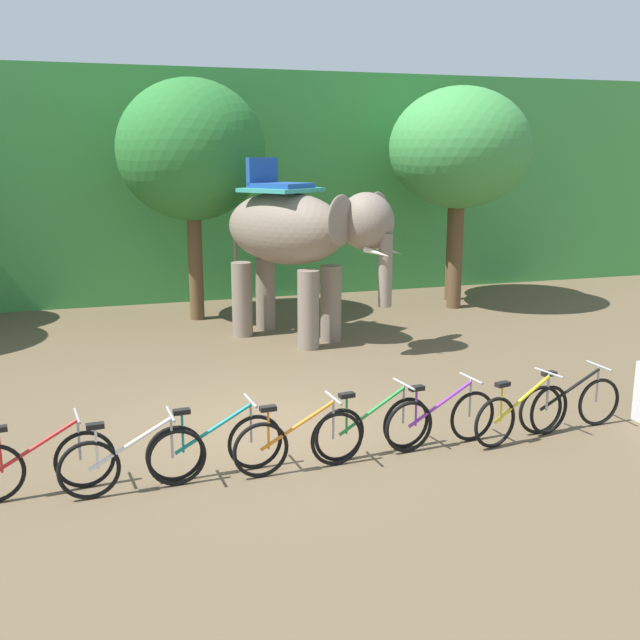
{
  "coord_description": "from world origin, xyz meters",
  "views": [
    {
      "loc": [
        -2.35,
        -9.85,
        3.89
      ],
      "look_at": [
        1.04,
        1.0,
        1.3
      ],
      "focal_mm": 41.48,
      "sensor_mm": 36.0,
      "label": 1
    }
  ],
  "objects_px": {
    "bike_green": "(373,427)",
    "tree_center": "(460,149)",
    "elephant": "(298,236)",
    "bike_orange": "(299,442)",
    "bike_purple": "(441,419)",
    "bike_white": "(133,461)",
    "bike_red": "(39,464)",
    "bike_black": "(570,404)",
    "bike_teal": "(216,445)",
    "tree_left": "(191,151)",
    "bike_yellow": "(522,414)",
    "tree_far_left": "(454,154)"
  },
  "relations": [
    {
      "from": "elephant",
      "to": "bike_orange",
      "type": "relative_size",
      "value": 2.31
    },
    {
      "from": "bike_teal",
      "to": "bike_yellow",
      "type": "bearing_deg",
      "value": -2.07
    },
    {
      "from": "elephant",
      "to": "bike_red",
      "type": "distance_m",
      "value": 7.94
    },
    {
      "from": "elephant",
      "to": "bike_yellow",
      "type": "xyz_separation_m",
      "value": [
        1.43,
        -6.26,
        -1.82
      ]
    },
    {
      "from": "tree_far_left",
      "to": "elephant",
      "type": "height_order",
      "value": "tree_far_left"
    },
    {
      "from": "elephant",
      "to": "tree_far_left",
      "type": "bearing_deg",
      "value": 30.91
    },
    {
      "from": "bike_orange",
      "to": "bike_black",
      "type": "xyz_separation_m",
      "value": [
        4.07,
        0.21,
        0.0
      ]
    },
    {
      "from": "bike_red",
      "to": "tree_left",
      "type": "bearing_deg",
      "value": 70.71
    },
    {
      "from": "elephant",
      "to": "bike_teal",
      "type": "relative_size",
      "value": 2.31
    },
    {
      "from": "bike_green",
      "to": "bike_black",
      "type": "bearing_deg",
      "value": -0.08
    },
    {
      "from": "elephant",
      "to": "bike_purple",
      "type": "xyz_separation_m",
      "value": [
        0.27,
        -6.11,
        -1.82
      ]
    },
    {
      "from": "elephant",
      "to": "bike_black",
      "type": "height_order",
      "value": "elephant"
    },
    {
      "from": "bike_yellow",
      "to": "bike_black",
      "type": "xyz_separation_m",
      "value": [
        0.88,
        0.16,
        0.0
      ]
    },
    {
      "from": "bike_purple",
      "to": "bike_yellow",
      "type": "height_order",
      "value": "same"
    },
    {
      "from": "bike_orange",
      "to": "bike_yellow",
      "type": "height_order",
      "value": "same"
    },
    {
      "from": "tree_left",
      "to": "bike_yellow",
      "type": "xyz_separation_m",
      "value": [
        3.17,
        -8.96,
        -3.52
      ]
    },
    {
      "from": "bike_orange",
      "to": "bike_yellow",
      "type": "xyz_separation_m",
      "value": [
        3.2,
        0.05,
        0.0
      ]
    },
    {
      "from": "elephant",
      "to": "bike_black",
      "type": "bearing_deg",
      "value": -69.28
    },
    {
      "from": "bike_white",
      "to": "bike_purple",
      "type": "height_order",
      "value": "same"
    },
    {
      "from": "elephant",
      "to": "tree_center",
      "type": "bearing_deg",
      "value": 23.83
    },
    {
      "from": "tree_center",
      "to": "bike_white",
      "type": "relative_size",
      "value": 3.19
    },
    {
      "from": "bike_purple",
      "to": "bike_green",
      "type": "bearing_deg",
      "value": 178.94
    },
    {
      "from": "bike_black",
      "to": "tree_left",
      "type": "bearing_deg",
      "value": 114.71
    },
    {
      "from": "elephant",
      "to": "bike_red",
      "type": "height_order",
      "value": "elephant"
    },
    {
      "from": "bike_teal",
      "to": "bike_purple",
      "type": "xyz_separation_m",
      "value": [
        3.05,
        -0.0,
        0.0
      ]
    },
    {
      "from": "elephant",
      "to": "bike_orange",
      "type": "height_order",
      "value": "elephant"
    },
    {
      "from": "bike_green",
      "to": "tree_center",
      "type": "bearing_deg",
      "value": 56.51
    },
    {
      "from": "bike_green",
      "to": "bike_teal",
      "type": "bearing_deg",
      "value": -179.64
    },
    {
      "from": "elephant",
      "to": "bike_green",
      "type": "xyz_separation_m",
      "value": [
        -0.7,
        -6.09,
        -1.82
      ]
    },
    {
      "from": "bike_purple",
      "to": "bike_black",
      "type": "relative_size",
      "value": 1.0
    },
    {
      "from": "tree_far_left",
      "to": "bike_black",
      "type": "distance_m",
      "value": 10.13
    },
    {
      "from": "bike_red",
      "to": "bike_white",
      "type": "relative_size",
      "value": 1.0
    },
    {
      "from": "tree_far_left",
      "to": "bike_white",
      "type": "height_order",
      "value": "tree_far_left"
    },
    {
      "from": "elephant",
      "to": "bike_white",
      "type": "distance_m",
      "value": 7.56
    },
    {
      "from": "tree_center",
      "to": "bike_purple",
      "type": "distance_m",
      "value": 9.98
    },
    {
      "from": "bike_purple",
      "to": "bike_black",
      "type": "xyz_separation_m",
      "value": [
        2.04,
        0.01,
        0.0
      ]
    },
    {
      "from": "bike_red",
      "to": "bike_black",
      "type": "distance_m",
      "value": 7.11
    },
    {
      "from": "bike_white",
      "to": "bike_purple",
      "type": "distance_m",
      "value": 4.04
    },
    {
      "from": "bike_red",
      "to": "bike_black",
      "type": "relative_size",
      "value": 1.0
    },
    {
      "from": "tree_center",
      "to": "elephant",
      "type": "xyz_separation_m",
      "value": [
        -4.71,
        -2.08,
        -1.76
      ]
    },
    {
      "from": "bike_white",
      "to": "tree_center",
      "type": "bearing_deg",
      "value": 44.66
    },
    {
      "from": "tree_left",
      "to": "bike_teal",
      "type": "bearing_deg",
      "value": -96.69
    },
    {
      "from": "tree_center",
      "to": "bike_yellow",
      "type": "height_order",
      "value": "tree_center"
    },
    {
      "from": "elephant",
      "to": "bike_white",
      "type": "relative_size",
      "value": 2.31
    },
    {
      "from": "elephant",
      "to": "bike_teal",
      "type": "xyz_separation_m",
      "value": [
        -2.78,
        -6.11,
        -1.82
      ]
    },
    {
      "from": "bike_purple",
      "to": "bike_red",
      "type": "bearing_deg",
      "value": 179.35
    },
    {
      "from": "bike_white",
      "to": "bike_green",
      "type": "distance_m",
      "value": 3.07
    },
    {
      "from": "tree_far_left",
      "to": "bike_white",
      "type": "xyz_separation_m",
      "value": [
        -8.81,
        -9.32,
        -3.45
      ]
    },
    {
      "from": "bike_white",
      "to": "bike_orange",
      "type": "height_order",
      "value": "same"
    },
    {
      "from": "bike_orange",
      "to": "tree_center",
      "type": "bearing_deg",
      "value": 52.34
    }
  ]
}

